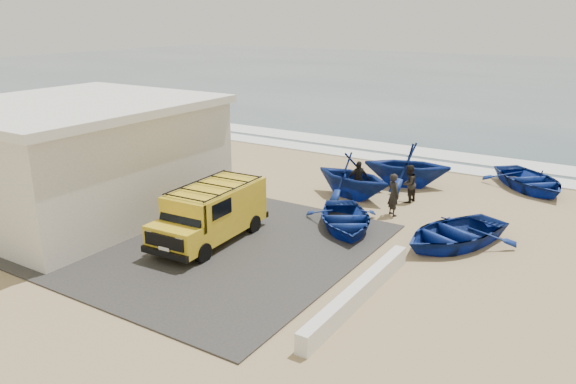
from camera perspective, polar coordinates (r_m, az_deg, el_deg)
The scene contains 16 objects.
ground at distance 20.10m, azimuth -2.10°, elevation -3.97°, with size 160.00×160.00×0.00m, color tan.
slab at distance 19.81m, azimuth -10.19°, elevation -4.51°, with size 12.00×10.00×0.05m, color #373532.
ocean at distance 72.56m, azimuth 24.13°, elevation 10.26°, with size 180.00×88.00×0.01m, color #385166.
surf_line at distance 30.28m, azimuth 10.82°, elevation 3.23°, with size 180.00×1.60×0.06m, color white.
surf_wash at distance 32.56m, azimuth 12.47°, elevation 4.11°, with size 180.00×2.20×0.04m, color white.
building at distance 23.12m, azimuth -20.66°, elevation 3.40°, with size 8.40×9.40×4.30m.
parapet at distance 15.35m, azimuth 7.19°, elevation -10.15°, with size 0.35×6.00×0.55m, color silver.
van at distance 19.05m, azimuth -7.77°, elevation -1.99°, with size 2.02×4.64×1.96m.
boat_near_left at distance 20.20m, azimuth 5.81°, elevation -2.76°, with size 2.68×3.75×0.78m, color navy.
boat_near_right at distance 19.53m, azimuth 16.46°, elevation -4.01°, with size 3.00×4.20×0.87m, color navy.
boat_mid_left at distance 23.61m, azimuth 6.55°, elevation 1.67°, with size 3.12×3.61×1.90m, color navy.
boat_far_left at distance 25.60m, azimuth 12.01°, elevation 2.76°, with size 3.26×3.78×1.99m, color navy.
boat_far_right at distance 26.86m, azimuth 23.37°, elevation 1.14°, with size 3.03×4.25×0.88m, color navy.
fisherman_front at distance 21.74m, azimuth 10.67°, elevation -0.26°, with size 0.61×0.40×1.66m, color black.
fisherman_middle at distance 23.42m, azimuth 12.15°, elevation 0.83°, with size 0.77×0.60×1.58m, color black.
fisherman_back at distance 23.62m, azimuth 7.12°, elevation 1.26°, with size 0.93×0.39×1.59m, color black.
Camera 1 is at (10.60, -15.40, 7.39)m, focal length 35.00 mm.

